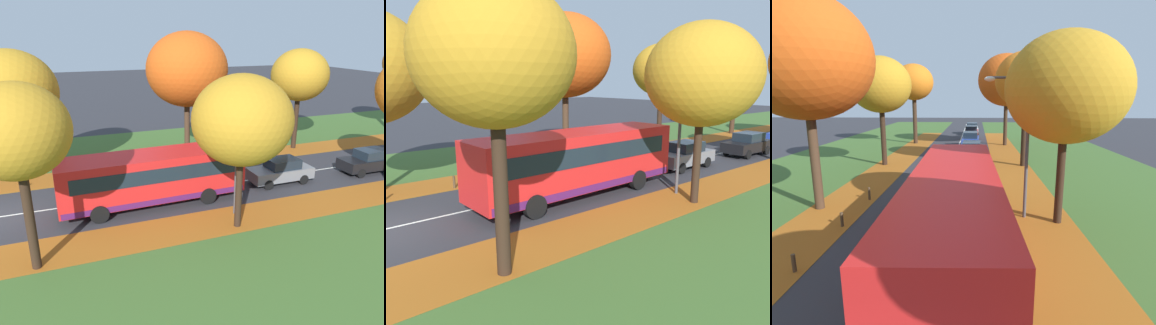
# 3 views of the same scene
# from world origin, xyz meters

# --- Properties ---
(grass_verge_left) EXTENTS (12.00, 90.00, 0.01)m
(grass_verge_left) POSITION_xyz_m (-9.20, 20.00, 0.00)
(grass_verge_left) COLOR #3D6028
(grass_verge_left) RESTS_ON ground
(leaf_litter_left) EXTENTS (2.80, 60.00, 0.00)m
(leaf_litter_left) POSITION_xyz_m (-4.60, 14.00, 0.01)
(leaf_litter_left) COLOR #9E5619
(leaf_litter_left) RESTS_ON grass_verge_left
(leaf_litter_right) EXTENTS (2.80, 60.00, 0.00)m
(leaf_litter_right) POSITION_xyz_m (4.60, 14.00, 0.01)
(leaf_litter_right) COLOR #9E5619
(leaf_litter_right) RESTS_ON grass_verge_right
(road_centre_line) EXTENTS (0.12, 80.00, 0.01)m
(road_centre_line) POSITION_xyz_m (0.00, 20.00, 0.00)
(road_centre_line) COLOR silver
(road_centre_line) RESTS_ON ground
(tree_left_near) EXTENTS (5.87, 5.87, 9.42)m
(tree_left_near) POSITION_xyz_m (-5.47, 12.66, 6.76)
(tree_left_near) COLOR #422D1E
(tree_left_near) RESTS_ON ground
(tree_left_mid) EXTENTS (4.58, 4.58, 8.13)m
(tree_left_mid) POSITION_xyz_m (-5.24, 22.17, 6.04)
(tree_left_mid) COLOR black
(tree_left_mid) RESTS_ON ground
(tree_left_far) EXTENTS (4.38, 4.38, 8.82)m
(tree_left_far) POSITION_xyz_m (-5.08, 33.59, 6.78)
(tree_left_far) COLOR #382619
(tree_left_far) RESTS_ON ground
(tree_right_nearest) EXTENTS (4.05, 4.05, 7.67)m
(tree_right_nearest) POSITION_xyz_m (5.55, 2.01, 5.81)
(tree_right_nearest) COLOR black
(tree_right_nearest) RESTS_ON ground
(tree_right_near) EXTENTS (4.71, 4.71, 7.58)m
(tree_right_near) POSITION_xyz_m (5.30, 11.45, 5.44)
(tree_right_near) COLOR black
(tree_right_near) RESTS_ON ground
(bollard_third) EXTENTS (0.12, 0.12, 0.63)m
(bollard_third) POSITION_xyz_m (-3.54, 4.18, 0.32)
(bollard_third) COLOR #4C3823
(bollard_third) RESTS_ON ground
(bollard_fourth) EXTENTS (0.12, 0.12, 0.57)m
(bollard_fourth) POSITION_xyz_m (-3.53, 7.43, 0.28)
(bollard_fourth) COLOR #4C3823
(bollard_fourth) RESTS_ON ground
(bollard_fifth) EXTENTS (0.12, 0.12, 0.60)m
(bollard_fifth) POSITION_xyz_m (-3.52, 10.68, 0.30)
(bollard_fifth) COLOR #4C3823
(bollard_fifth) RESTS_ON ground
(bollard_sixth) EXTENTS (0.12, 0.12, 0.66)m
(bollard_sixth) POSITION_xyz_m (-3.55, 13.93, 0.33)
(bollard_sixth) COLOR #4C3823
(bollard_sixth) RESTS_ON ground
(streetlamp_right) EXTENTS (1.89, 0.28, 6.00)m
(streetlamp_right) POSITION_xyz_m (3.67, 11.95, 3.74)
(streetlamp_right) COLOR #47474C
(streetlamp_right) RESTS_ON ground
(bus) EXTENTS (2.86, 10.46, 2.98)m
(bus) POSITION_xyz_m (1.25, 8.16, 1.70)
(bus) COLOR red
(bus) RESTS_ON ground
(car_grey_lead) EXTENTS (1.79, 4.20, 1.62)m
(car_grey_lead) POSITION_xyz_m (1.06, 16.72, 0.81)
(car_grey_lead) COLOR slate
(car_grey_lead) RESTS_ON ground
(car_black_following) EXTENTS (1.86, 4.24, 1.62)m
(car_black_following) POSITION_xyz_m (1.52, 23.66, 0.81)
(car_black_following) COLOR black
(car_black_following) RESTS_ON ground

